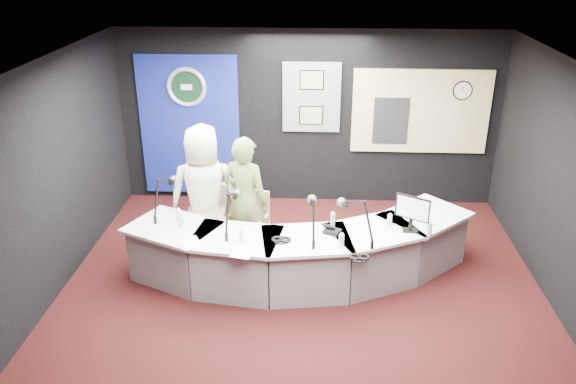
# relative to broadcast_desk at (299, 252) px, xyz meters

# --- Properties ---
(ground) EXTENTS (6.00, 6.00, 0.00)m
(ground) POSITION_rel_broadcast_desk_xyz_m (0.05, -0.55, -0.38)
(ground) COLOR black
(ground) RESTS_ON ground
(ceiling) EXTENTS (6.00, 6.00, 0.02)m
(ceiling) POSITION_rel_broadcast_desk_xyz_m (0.05, -0.55, 2.42)
(ceiling) COLOR silver
(ceiling) RESTS_ON ground
(wall_back) EXTENTS (6.00, 0.02, 2.80)m
(wall_back) POSITION_rel_broadcast_desk_xyz_m (0.05, 2.45, 1.02)
(wall_back) COLOR black
(wall_back) RESTS_ON ground
(wall_left) EXTENTS (0.02, 6.00, 2.80)m
(wall_left) POSITION_rel_broadcast_desk_xyz_m (-2.95, -0.55, 1.02)
(wall_left) COLOR black
(wall_left) RESTS_ON ground
(broadcast_desk) EXTENTS (4.50, 1.90, 0.75)m
(broadcast_desk) POSITION_rel_broadcast_desk_xyz_m (0.00, 0.00, 0.00)
(broadcast_desk) COLOR silver
(broadcast_desk) RESTS_ON ground
(backdrop_panel) EXTENTS (1.60, 0.05, 2.30)m
(backdrop_panel) POSITION_rel_broadcast_desk_xyz_m (-1.85, 2.42, 0.88)
(backdrop_panel) COLOR navy
(backdrop_panel) RESTS_ON wall_back
(agency_seal) EXTENTS (0.63, 0.07, 0.63)m
(agency_seal) POSITION_rel_broadcast_desk_xyz_m (-1.85, 2.38, 1.52)
(agency_seal) COLOR silver
(agency_seal) RESTS_ON backdrop_panel
(seal_center) EXTENTS (0.48, 0.01, 0.48)m
(seal_center) POSITION_rel_broadcast_desk_xyz_m (-1.85, 2.38, 1.52)
(seal_center) COLOR black
(seal_center) RESTS_ON backdrop_panel
(pinboard) EXTENTS (0.90, 0.04, 1.10)m
(pinboard) POSITION_rel_broadcast_desk_xyz_m (0.10, 2.42, 1.38)
(pinboard) COLOR slate
(pinboard) RESTS_ON wall_back
(framed_photo_upper) EXTENTS (0.34, 0.02, 0.27)m
(framed_photo_upper) POSITION_rel_broadcast_desk_xyz_m (0.10, 2.39, 1.65)
(framed_photo_upper) COLOR gray
(framed_photo_upper) RESTS_ON pinboard
(framed_photo_lower) EXTENTS (0.34, 0.02, 0.27)m
(framed_photo_lower) POSITION_rel_broadcast_desk_xyz_m (0.10, 2.39, 1.09)
(framed_photo_lower) COLOR gray
(framed_photo_lower) RESTS_ON pinboard
(booth_window_frame) EXTENTS (2.12, 0.06, 1.32)m
(booth_window_frame) POSITION_rel_broadcast_desk_xyz_m (1.80, 2.42, 1.18)
(booth_window_frame) COLOR #D2C183
(booth_window_frame) RESTS_ON wall_back
(booth_glow) EXTENTS (2.00, 0.02, 1.20)m
(booth_glow) POSITION_rel_broadcast_desk_xyz_m (1.80, 2.41, 1.18)
(booth_glow) COLOR #F6E69B
(booth_glow) RESTS_ON booth_window_frame
(equipment_rack) EXTENTS (0.55, 0.02, 0.75)m
(equipment_rack) POSITION_rel_broadcast_desk_xyz_m (1.35, 2.39, 1.03)
(equipment_rack) COLOR black
(equipment_rack) RESTS_ON booth_window_frame
(wall_clock) EXTENTS (0.28, 0.01, 0.28)m
(wall_clock) POSITION_rel_broadcast_desk_xyz_m (2.40, 2.39, 1.52)
(wall_clock) COLOR white
(wall_clock) RESTS_ON booth_window_frame
(armchair_left) EXTENTS (0.53, 0.53, 0.88)m
(armchair_left) POSITION_rel_broadcast_desk_xyz_m (-1.27, 0.51, 0.07)
(armchair_left) COLOR #AB6E4E
(armchair_left) RESTS_ON ground
(armchair_right) EXTENTS (0.62, 0.62, 0.86)m
(armchair_right) POSITION_rel_broadcast_desk_xyz_m (-0.72, 0.43, 0.05)
(armchair_right) COLOR #AB6E4E
(armchair_right) RESTS_ON ground
(draped_jacket) EXTENTS (0.51, 0.14, 0.70)m
(draped_jacket) POSITION_rel_broadcast_desk_xyz_m (-1.27, 0.76, 0.24)
(draped_jacket) COLOR #6B675B
(draped_jacket) RESTS_ON armchair_left
(person_man) EXTENTS (1.00, 0.74, 1.88)m
(person_man) POSITION_rel_broadcast_desk_xyz_m (-1.27, 0.51, 0.56)
(person_man) COLOR beige
(person_man) RESTS_ON ground
(person_woman) EXTENTS (0.75, 0.62, 1.76)m
(person_woman) POSITION_rel_broadcast_desk_xyz_m (-0.72, 0.43, 0.51)
(person_woman) COLOR #5E6F3A
(person_woman) RESTS_ON ground
(computer_monitor) EXTENTS (0.42, 0.27, 0.32)m
(computer_monitor) POSITION_rel_broadcast_desk_xyz_m (1.37, -0.06, 0.70)
(computer_monitor) COLOR black
(computer_monitor) RESTS_ON broadcast_desk
(desk_phone) EXTENTS (0.23, 0.22, 0.05)m
(desk_phone) POSITION_rel_broadcast_desk_xyz_m (0.41, -0.16, 0.40)
(desk_phone) COLOR black
(desk_phone) RESTS_ON broadcast_desk
(headphones_near) EXTENTS (0.23, 0.23, 0.04)m
(headphones_near) POSITION_rel_broadcast_desk_xyz_m (0.71, -0.75, 0.39)
(headphones_near) COLOR black
(headphones_near) RESTS_ON broadcast_desk
(headphones_far) EXTENTS (0.22, 0.22, 0.04)m
(headphones_far) POSITION_rel_broadcast_desk_xyz_m (-0.19, -0.39, 0.39)
(headphones_far) COLOR black
(headphones_far) RESTS_ON broadcast_desk
(paper_stack) EXTENTS (0.34, 0.38, 0.00)m
(paper_stack) POSITION_rel_broadcast_desk_xyz_m (-1.26, -0.51, 0.38)
(paper_stack) COLOR white
(paper_stack) RESTS_ON broadcast_desk
(notepad) EXTENTS (0.30, 0.37, 0.00)m
(notepad) POSITION_rel_broadcast_desk_xyz_m (-0.61, -0.67, 0.38)
(notepad) COLOR white
(notepad) RESTS_ON broadcast_desk
(boom_mic_a) EXTENTS (0.24, 0.73, 0.60)m
(boom_mic_a) POSITION_rel_broadcast_desk_xyz_m (-1.74, 0.28, 0.68)
(boom_mic_a) COLOR black
(boom_mic_a) RESTS_ON broadcast_desk
(boom_mic_b) EXTENTS (0.17, 0.74, 0.60)m
(boom_mic_b) POSITION_rel_broadcast_desk_xyz_m (-0.82, -0.12, 0.68)
(boom_mic_b) COLOR black
(boom_mic_b) RESTS_ON broadcast_desk
(boom_mic_c) EXTENTS (0.16, 0.74, 0.60)m
(boom_mic_c) POSITION_rel_broadcast_desk_xyz_m (0.17, -0.25, 0.68)
(boom_mic_c) COLOR black
(boom_mic_c) RESTS_ON broadcast_desk
(boom_mic_d) EXTENTS (0.47, 0.63, 0.60)m
(boom_mic_d) POSITION_rel_broadcast_desk_xyz_m (0.69, -0.26, 0.68)
(boom_mic_d) COLOR black
(boom_mic_d) RESTS_ON broadcast_desk
(water_bottles) EXTENTS (3.16, 0.62, 0.18)m
(water_bottles) POSITION_rel_broadcast_desk_xyz_m (0.03, -0.22, 0.46)
(water_bottles) COLOR silver
(water_bottles) RESTS_ON broadcast_desk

